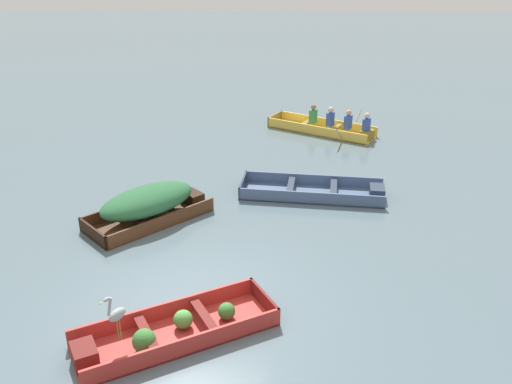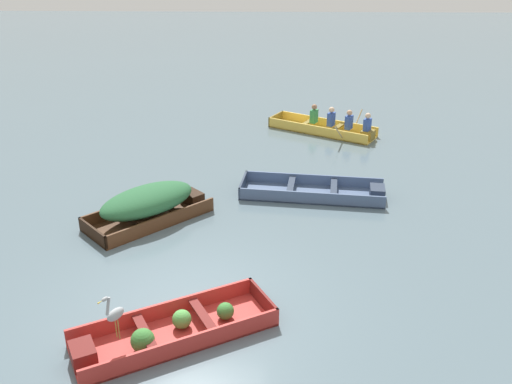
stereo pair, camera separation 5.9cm
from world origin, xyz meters
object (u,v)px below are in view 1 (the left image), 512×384
Objects in this scene: skiff_slate_blue_near_moored at (318,191)px; rowboat_yellow_with_crew at (329,127)px; skiff_dark_varnish_mid_moored at (149,203)px; heron_on_dinghy at (116,314)px; dinghy_red_foreground at (170,332)px.

skiff_slate_blue_near_moored is 1.04× the size of rowboat_yellow_with_crew.
skiff_dark_varnish_mid_moored reaches higher than skiff_slate_blue_near_moored.
skiff_slate_blue_near_moored is 4.90m from rowboat_yellow_with_crew.
skiff_dark_varnish_mid_moored is 3.45× the size of heron_on_dinghy.
skiff_dark_varnish_mid_moored is (-1.13, 4.18, 0.30)m from dinghy_red_foreground.
skiff_slate_blue_near_moored is 4.26m from skiff_dark_varnish_mid_moored.
skiff_slate_blue_near_moored is 7.15m from heron_on_dinghy.
skiff_dark_varnish_mid_moored reaches higher than dinghy_red_foreground.
rowboat_yellow_with_crew reaches higher than skiff_slate_blue_near_moored.
skiff_dark_varnish_mid_moored is at bearing 105.19° from dinghy_red_foreground.
heron_on_dinghy is at bearing -141.33° from dinghy_red_foreground.
heron_on_dinghy reaches higher than rowboat_yellow_with_crew.
rowboat_yellow_with_crew is at bearing 68.89° from heron_on_dinghy.
dinghy_red_foreground is 0.93× the size of skiff_slate_blue_near_moored.
dinghy_red_foreground is 0.96× the size of rowboat_yellow_with_crew.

